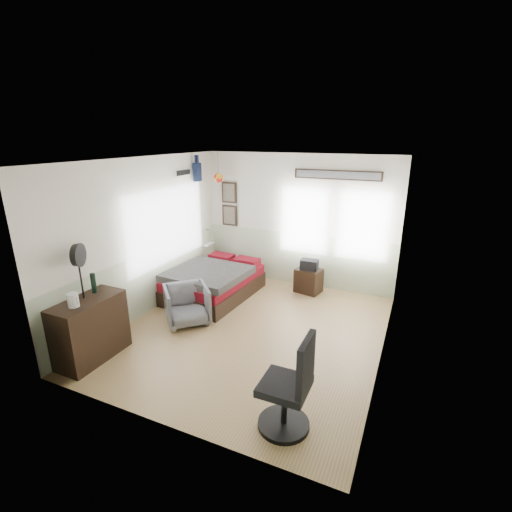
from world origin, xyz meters
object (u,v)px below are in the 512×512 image
object	(u,v)px
armchair	(187,305)
task_chair	(290,392)
dresser	(91,329)
bed	(214,282)
nightstand	(308,281)

from	to	relation	value
armchair	task_chair	world-z (taller)	task_chair
dresser	bed	bearing A→B (deg)	79.18
dresser	armchair	xyz separation A→B (m)	(0.62, 1.43, -0.13)
bed	dresser	xyz separation A→B (m)	(-0.49, -2.55, 0.16)
bed	task_chair	distance (m)	3.67
dresser	armchair	bearing A→B (deg)	66.45
dresser	armchair	world-z (taller)	dresser
armchair	dresser	bearing A→B (deg)	-157.64
dresser	armchair	distance (m)	1.57
armchair	nightstand	size ratio (longest dim) A/B	1.47
armchair	task_chair	xyz separation A→B (m)	(2.37, -1.57, 0.14)
armchair	nightstand	world-z (taller)	armchair
nightstand	bed	bearing A→B (deg)	-137.73
task_chair	armchair	bearing A→B (deg)	146.19
bed	armchair	distance (m)	1.13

